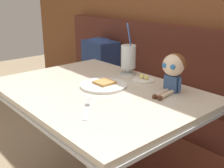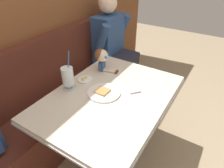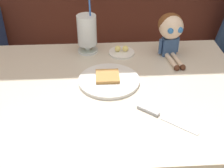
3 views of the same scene
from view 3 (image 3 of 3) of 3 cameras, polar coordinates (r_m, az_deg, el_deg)
booth_bench at (r=1.95m, az=-1.20°, el=-0.09°), size 2.60×0.48×1.00m
diner_table at (r=1.32m, az=-0.17°, el=-7.84°), size 1.11×0.81×0.74m
toast_plate at (r=1.24m, az=-0.60°, el=0.77°), size 0.25×0.25×0.03m
milkshake_glass at (r=1.42m, az=-4.72°, el=9.74°), size 0.10×0.10×0.31m
butter_saucer at (r=1.44m, az=1.81°, el=6.09°), size 0.12×0.12×0.04m
butter_knife at (r=1.08m, az=8.34°, el=-5.63°), size 0.19×0.17×0.01m
seated_doll at (r=1.40m, az=10.99°, el=10.09°), size 0.13×0.23×0.20m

